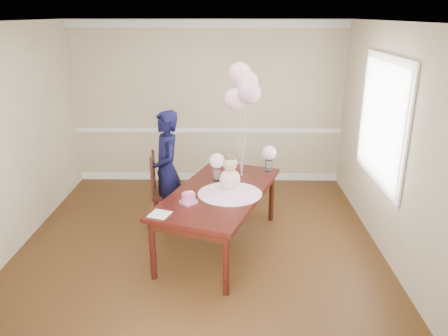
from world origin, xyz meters
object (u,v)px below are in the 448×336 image
Objects in this scene: birthday_cake at (189,197)px; dining_chair_seat at (169,193)px; dining_table_top at (220,192)px; woman at (167,171)px.

birthday_cake reaches higher than dining_chair_seat.
dining_chair_seat is at bearing 110.62° from birthday_cake.
birthday_cake is at bearing -113.96° from dining_table_top.
woman is (-0.37, 0.91, -0.01)m from birthday_cake.
birthday_cake reaches higher than dining_table_top.
dining_chair_seat is at bearing 157.62° from dining_table_top.
dining_table_top is 0.50m from birthday_cake.
dining_chair_seat is 0.27× the size of woman.
woman reaches higher than dining_chair_seat.
dining_table_top is 13.33× the size of birthday_cake.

